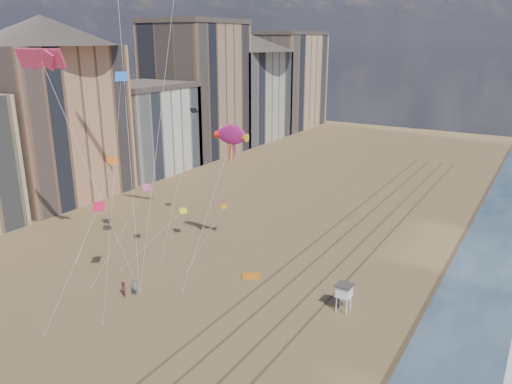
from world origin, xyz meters
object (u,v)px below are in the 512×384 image
(show_kite, at_px, (231,135))
(kite_flyer_a, at_px, (135,287))
(grounded_kite, at_px, (251,276))
(kite_flyer_b, at_px, (123,289))
(lifeguard_stand, at_px, (344,291))

(show_kite, bearing_deg, kite_flyer_a, -109.85)
(kite_flyer_a, bearing_deg, grounded_kite, 30.12)
(kite_flyer_b, bearing_deg, kite_flyer_a, 84.99)
(show_kite, height_order, kite_flyer_b, show_kite)
(lifeguard_stand, xyz_separation_m, kite_flyer_a, (-19.22, -8.05, -1.24))
(lifeguard_stand, height_order, grounded_kite, lifeguard_stand)
(grounded_kite, relative_size, kite_flyer_b, 1.19)
(lifeguard_stand, height_order, show_kite, show_kite)
(show_kite, bearing_deg, grounded_kite, -28.63)
(lifeguard_stand, bearing_deg, show_kite, 166.43)
(grounded_kite, bearing_deg, lifeguard_stand, -40.64)
(kite_flyer_a, bearing_deg, lifeguard_stand, 2.19)
(lifeguard_stand, distance_m, show_kite, 20.10)
(lifeguard_stand, relative_size, kite_flyer_b, 1.67)
(grounded_kite, bearing_deg, show_kite, 118.79)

